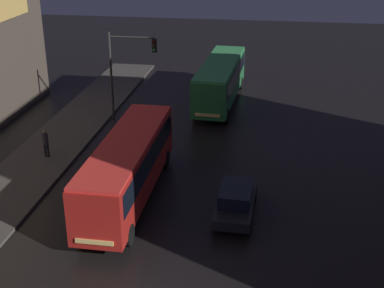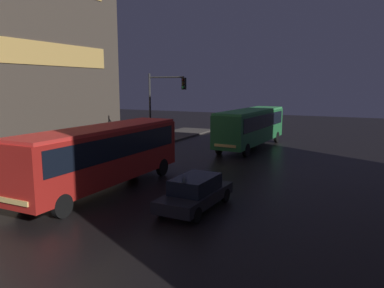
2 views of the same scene
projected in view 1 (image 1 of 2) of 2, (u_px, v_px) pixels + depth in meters
The scene contains 6 objects.
sidewalk_left at pixel (24, 175), 29.66m from camera, with size 4.00×48.00×0.15m.
bus_near at pixel (128, 163), 26.55m from camera, with size 2.44×10.87×3.28m.
bus_far at pixel (220, 78), 40.48m from camera, with size 2.98×10.97×3.26m.
car_taxi at pixel (236, 200), 25.72m from camera, with size 1.91×4.43×1.44m.
pedestrian_mid at pixel (46, 141), 31.40m from camera, with size 0.41×0.41×1.70m.
traffic_light_main at pixel (126, 62), 36.12m from camera, with size 3.33×0.35×6.22m.
Camera 1 is at (4.31, -14.80, 13.39)m, focal length 50.00 mm.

